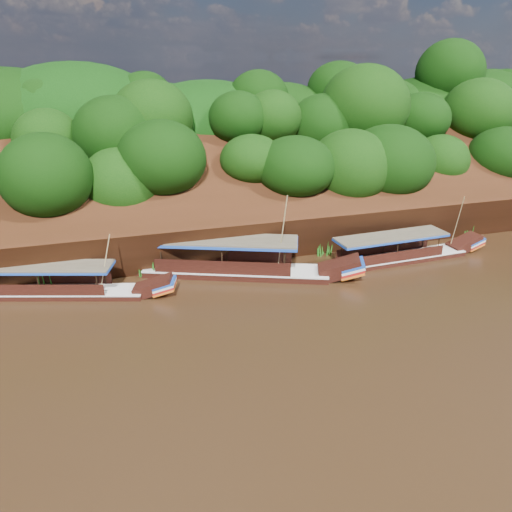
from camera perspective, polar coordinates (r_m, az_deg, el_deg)
The scene contains 6 objects.
ground at distance 30.11m, azimuth 2.69°, elevation -7.86°, with size 160.00×160.00×0.00m, color black.
riverbank at distance 49.85m, azimuth -6.26°, elevation 6.54°, with size 120.00×30.06×19.40m.
boat_0 at distance 40.87m, azimuth 16.66°, elevation 0.22°, with size 13.72×2.67×5.51m.
boat_1 at distance 36.38m, azimuth -1.04°, elevation -1.30°, with size 15.58×8.15×6.98m.
boat_2 at distance 35.73m, azimuth -20.81°, elevation -3.49°, with size 13.70×5.75×4.76m.
reeds at distance 37.29m, azimuth -7.56°, elevation -0.48°, with size 51.46×2.29×1.94m.
Camera 1 is at (-9.15, -24.53, 14.87)m, focal length 35.00 mm.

